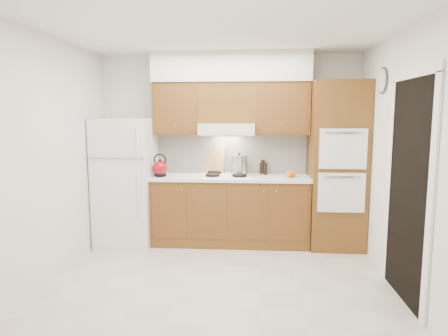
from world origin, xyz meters
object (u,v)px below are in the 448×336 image
object	(u,v)px
fridge	(126,181)
oven_cabinet	(337,165)
kettle	(160,168)
stock_pot	(239,164)

from	to	relation	value
fridge	oven_cabinet	bearing A→B (deg)	0.70
kettle	stock_pot	xyz separation A→B (m)	(1.06, 0.20, 0.04)
oven_cabinet	stock_pot	xyz separation A→B (m)	(-1.30, 0.11, -0.01)
oven_cabinet	kettle	xyz separation A→B (m)	(-2.36, -0.09, -0.05)
fridge	oven_cabinet	distance (m)	2.86
kettle	oven_cabinet	bearing A→B (deg)	-21.55
oven_cabinet	stock_pot	size ratio (longest dim) A/B	9.11
oven_cabinet	kettle	distance (m)	2.36
oven_cabinet	kettle	bearing A→B (deg)	-177.80
fridge	stock_pot	size ratio (longest dim) A/B	7.12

